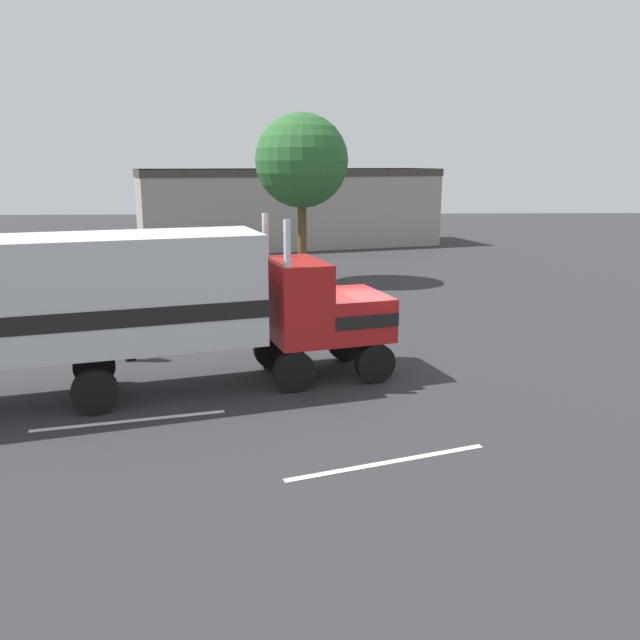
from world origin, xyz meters
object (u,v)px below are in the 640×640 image
object	(u,v)px
semi_truck	(93,302)
tree_left	(302,161)
person_bystander	(128,332)
parked_car	(115,275)

from	to	relation	value
semi_truck	tree_left	bearing A→B (deg)	72.15
semi_truck	person_bystander	distance (m)	3.69
semi_truck	person_bystander	xyz separation A→B (m)	(-0.04, 3.31, -1.63)
person_bystander	parked_car	distance (m)	11.44
parked_car	tree_left	world-z (taller)	tree_left
parked_car	person_bystander	bearing A→B (deg)	-73.42
person_bystander	semi_truck	bearing A→B (deg)	-89.38
parked_car	tree_left	xyz separation A→B (m)	(8.68, 2.45, 5.11)
person_bystander	tree_left	world-z (taller)	tree_left
semi_truck	tree_left	size ratio (longest dim) A/B	1.74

